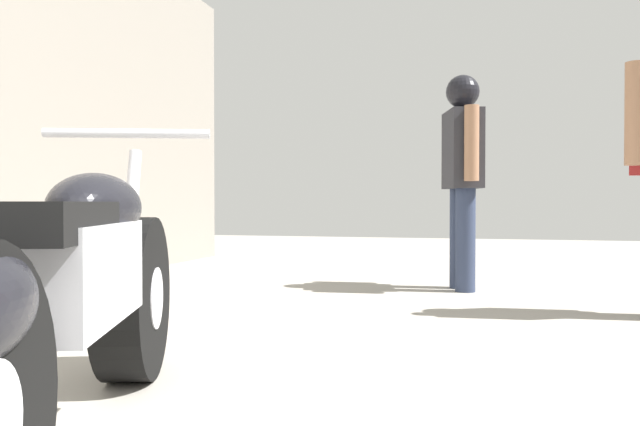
% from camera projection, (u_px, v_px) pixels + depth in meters
% --- Properties ---
extents(ground_plane, '(17.62, 17.62, 0.00)m').
position_uv_depth(ground_plane, '(452.00, 332.00, 3.30)').
color(ground_plane, '#9E998E').
extents(motorcycle_maroon_cruiser, '(0.93, 2.01, 0.97)m').
position_uv_depth(motorcycle_maroon_cruiser, '(68.00, 307.00, 1.65)').
color(motorcycle_maroon_cruiser, black).
rests_on(motorcycle_maroon_cruiser, ground_plane).
extents(mechanic_with_helmet, '(0.35, 0.66, 1.69)m').
position_uv_depth(mechanic_with_helmet, '(463.00, 161.00, 4.88)').
color(mechanic_with_helmet, '#2D3851').
rests_on(mechanic_with_helmet, ground_plane).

